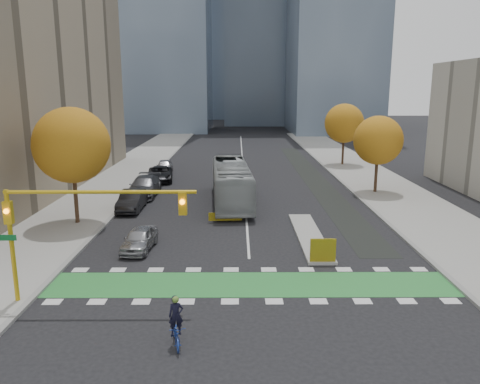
{
  "coord_description": "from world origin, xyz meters",
  "views": [
    {
      "loc": [
        -0.65,
        -19.93,
        9.39
      ],
      "look_at": [
        -0.5,
        8.98,
        3.0
      ],
      "focal_mm": 35.0,
      "sensor_mm": 36.0,
      "label": 1
    }
  ],
  "objects_px": {
    "tree_west": "(72,145)",
    "bus": "(231,183)",
    "parked_car_c": "(144,186)",
    "hazard_board": "(323,250)",
    "parked_car_a": "(139,239)",
    "parked_car_b": "(132,200)",
    "cyclist": "(176,329)",
    "parked_car_d": "(160,174)",
    "tree_east_near": "(378,140)",
    "parked_car_e": "(165,166)",
    "traffic_signal_west": "(68,216)",
    "tree_east_far": "(344,123)"
  },
  "relations": [
    {
      "from": "hazard_board",
      "to": "parked_car_e",
      "type": "relative_size",
      "value": 0.32
    },
    {
      "from": "tree_east_near",
      "to": "hazard_board",
      "type": "bearing_deg",
      "value": -114.2
    },
    {
      "from": "tree_west",
      "to": "parked_car_c",
      "type": "height_order",
      "value": "tree_west"
    },
    {
      "from": "bus",
      "to": "parked_car_e",
      "type": "xyz_separation_m",
      "value": [
        -7.83,
        14.54,
        -0.99
      ]
    },
    {
      "from": "parked_car_d",
      "to": "parked_car_e",
      "type": "distance_m",
      "value": 5.01
    },
    {
      "from": "parked_car_a",
      "to": "tree_west",
      "type": "bearing_deg",
      "value": 139.99
    },
    {
      "from": "cyclist",
      "to": "bus",
      "type": "bearing_deg",
      "value": 72.73
    },
    {
      "from": "hazard_board",
      "to": "tree_east_far",
      "type": "xyz_separation_m",
      "value": [
        8.5,
        33.8,
        4.44
      ]
    },
    {
      "from": "traffic_signal_west",
      "to": "parked_car_a",
      "type": "bearing_deg",
      "value": 78.66
    },
    {
      "from": "tree_east_near",
      "to": "parked_car_a",
      "type": "height_order",
      "value": "tree_east_near"
    },
    {
      "from": "tree_east_far",
      "to": "parked_car_b",
      "type": "distance_m",
      "value": 31.09
    },
    {
      "from": "parked_car_e",
      "to": "tree_west",
      "type": "bearing_deg",
      "value": -102.3
    },
    {
      "from": "parked_car_c",
      "to": "parked_car_e",
      "type": "distance_m",
      "value": 11.88
    },
    {
      "from": "parked_car_b",
      "to": "parked_car_a",
      "type": "bearing_deg",
      "value": -75.18
    },
    {
      "from": "tree_west",
      "to": "parked_car_a",
      "type": "bearing_deg",
      "value": -44.39
    },
    {
      "from": "hazard_board",
      "to": "parked_car_d",
      "type": "xyz_separation_m",
      "value": [
        -12.72,
        23.66,
        -0.04
      ]
    },
    {
      "from": "tree_east_near",
      "to": "bus",
      "type": "bearing_deg",
      "value": -164.42
    },
    {
      "from": "traffic_signal_west",
      "to": "bus",
      "type": "bearing_deg",
      "value": 70.26
    },
    {
      "from": "parked_car_a",
      "to": "parked_car_c",
      "type": "height_order",
      "value": "parked_car_c"
    },
    {
      "from": "hazard_board",
      "to": "parked_car_d",
      "type": "relative_size",
      "value": 0.26
    },
    {
      "from": "hazard_board",
      "to": "traffic_signal_west",
      "type": "relative_size",
      "value": 0.16
    },
    {
      "from": "parked_car_a",
      "to": "cyclist",
      "type": "bearing_deg",
      "value": -67.11
    },
    {
      "from": "tree_east_far",
      "to": "parked_car_c",
      "type": "xyz_separation_m",
      "value": [
        -21.5,
        -17.02,
        -4.38
      ]
    },
    {
      "from": "hazard_board",
      "to": "parked_car_b",
      "type": "distance_m",
      "value": 17.55
    },
    {
      "from": "tree_east_far",
      "to": "cyclist",
      "type": "bearing_deg",
      "value": -110.17
    },
    {
      "from": "hazard_board",
      "to": "bus",
      "type": "relative_size",
      "value": 0.11
    },
    {
      "from": "tree_west",
      "to": "traffic_signal_west",
      "type": "relative_size",
      "value": 0.96
    },
    {
      "from": "traffic_signal_west",
      "to": "parked_car_e",
      "type": "relative_size",
      "value": 1.96
    },
    {
      "from": "tree_west",
      "to": "tree_east_near",
      "type": "relative_size",
      "value": 1.16
    },
    {
      "from": "cyclist",
      "to": "tree_east_near",
      "type": "bearing_deg",
      "value": 47.4
    },
    {
      "from": "tree_east_near",
      "to": "parked_car_b",
      "type": "relative_size",
      "value": 1.49
    },
    {
      "from": "bus",
      "to": "parked_car_c",
      "type": "xyz_separation_m",
      "value": [
        -7.83,
        2.66,
        -0.87
      ]
    },
    {
      "from": "hazard_board",
      "to": "parked_car_c",
      "type": "bearing_deg",
      "value": 127.76
    },
    {
      "from": "traffic_signal_west",
      "to": "parked_car_c",
      "type": "relative_size",
      "value": 1.44
    },
    {
      "from": "parked_car_c",
      "to": "hazard_board",
      "type": "bearing_deg",
      "value": -51.6
    },
    {
      "from": "bus",
      "to": "parked_car_b",
      "type": "distance_m",
      "value": 8.23
    },
    {
      "from": "tree_east_far",
      "to": "parked_car_d",
      "type": "bearing_deg",
      "value": -154.47
    },
    {
      "from": "traffic_signal_west",
      "to": "tree_west",
      "type": "bearing_deg",
      "value": 108.02
    },
    {
      "from": "traffic_signal_west",
      "to": "bus",
      "type": "xyz_separation_m",
      "value": [
        6.76,
        18.84,
        -2.3
      ]
    },
    {
      "from": "parked_car_a",
      "to": "parked_car_b",
      "type": "xyz_separation_m",
      "value": [
        -2.5,
        9.37,
        0.11
      ]
    },
    {
      "from": "tree_west",
      "to": "bus",
      "type": "height_order",
      "value": "tree_west"
    },
    {
      "from": "tree_east_far",
      "to": "parked_car_a",
      "type": "height_order",
      "value": "tree_east_far"
    },
    {
      "from": "parked_car_d",
      "to": "traffic_signal_west",
      "type": "bearing_deg",
      "value": -95.63
    },
    {
      "from": "bus",
      "to": "parked_car_d",
      "type": "relative_size",
      "value": 2.28
    },
    {
      "from": "parked_car_b",
      "to": "parked_car_d",
      "type": "relative_size",
      "value": 0.87
    },
    {
      "from": "tree_west",
      "to": "parked_car_e",
      "type": "relative_size",
      "value": 1.89
    },
    {
      "from": "traffic_signal_west",
      "to": "tree_east_near",
      "type": "bearing_deg",
      "value": 48.48
    },
    {
      "from": "cyclist",
      "to": "parked_car_d",
      "type": "height_order",
      "value": "cyclist"
    },
    {
      "from": "tree_east_far",
      "to": "parked_car_c",
      "type": "height_order",
      "value": "tree_east_far"
    },
    {
      "from": "traffic_signal_west",
      "to": "parked_car_c",
      "type": "distance_m",
      "value": 21.75
    }
  ]
}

